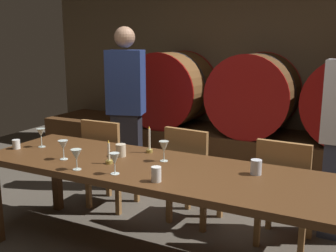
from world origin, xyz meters
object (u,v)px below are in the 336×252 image
(cup_far_left, at_px, (16,144))
(cup_center_left, at_px, (121,150))
(dining_table, at_px, (157,175))
(wine_glass_far_right, at_px, (164,147))
(wine_barrel_left, at_px, (172,89))
(chair_left, at_px, (108,159))
(candle_right, at_px, (149,145))
(candle_left, at_px, (109,157))
(wine_glass_far_left, at_px, (41,133))
(guest_left, at_px, (126,107))
(wine_barrel_center, at_px, (255,94))
(wine_glass_center, at_px, (76,155))
(wine_glass_left, at_px, (63,146))
(chair_right, at_px, (284,188))
(cup_far_right, at_px, (256,167))
(cup_center_right, at_px, (156,174))
(wine_glass_right, at_px, (115,159))
(chair_center, at_px, (192,171))

(cup_far_left, relative_size, cup_center_left, 0.79)
(dining_table, height_order, wine_glass_far_right, wine_glass_far_right)
(wine_barrel_left, xyz_separation_m, cup_center_left, (0.66, -2.22, -0.20))
(cup_center_left, bearing_deg, chair_left, 134.00)
(cup_center_left, bearing_deg, dining_table, -14.23)
(dining_table, bearing_deg, candle_right, 127.49)
(candle_left, relative_size, candle_right, 0.82)
(wine_glass_far_left, bearing_deg, guest_left, 84.40)
(wine_barrel_center, relative_size, wine_glass_center, 6.68)
(chair_left, xyz_separation_m, guest_left, (-0.14, 0.55, 0.41))
(wine_glass_center, bearing_deg, wine_glass_far_left, 152.75)
(candle_left, distance_m, wine_glass_left, 0.38)
(wine_glass_far_left, bearing_deg, wine_glass_left, -25.02)
(chair_right, distance_m, cup_far_right, 0.55)
(wine_barrel_left, relative_size, cup_center_left, 10.06)
(wine_glass_far_right, bearing_deg, cup_center_right, -69.00)
(wine_glass_center, bearing_deg, wine_glass_far_right, 44.77)
(wine_glass_far_left, xyz_separation_m, wine_glass_right, (0.94, -0.29, -0.02))
(dining_table, height_order, wine_glass_center, wine_glass_center)
(wine_glass_far_left, distance_m, wine_glass_center, 0.73)
(candle_right, height_order, wine_glass_right, candle_right)
(candle_left, xyz_separation_m, wine_glass_far_left, (-0.77, 0.12, 0.07))
(chair_left, height_order, wine_glass_far_right, same)
(wine_glass_left, bearing_deg, wine_glass_center, -30.76)
(guest_left, relative_size, wine_glass_far_left, 10.98)
(dining_table, xyz_separation_m, cup_far_left, (-1.25, -0.12, 0.10))
(cup_center_left, bearing_deg, cup_far_right, 3.20)
(candle_right, bearing_deg, chair_center, 61.56)
(candle_left, distance_m, cup_center_right, 0.51)
(wine_glass_far_right, bearing_deg, chair_right, 30.85)
(wine_glass_far_right, relative_size, cup_center_left, 1.58)
(wine_barrel_left, height_order, cup_far_left, wine_barrel_left)
(wine_glass_far_left, bearing_deg, cup_center_right, -13.11)
(wine_glass_far_right, height_order, cup_center_right, wine_glass_far_right)
(wine_barrel_center, relative_size, cup_center_right, 10.03)
(chair_left, bearing_deg, wine_glass_far_right, 149.88)
(wine_barrel_center, distance_m, wine_glass_right, 2.60)
(wine_barrel_left, distance_m, wine_glass_center, 2.69)
(cup_far_left, bearing_deg, cup_center_left, 13.17)
(chair_center, distance_m, candle_right, 0.52)
(chair_left, relative_size, wine_glass_right, 6.02)
(wine_barrel_left, relative_size, wine_glass_left, 6.64)
(chair_left, xyz_separation_m, wine_glass_left, (0.16, -0.78, 0.34))
(wine_glass_center, height_order, cup_far_right, wine_glass_center)
(wine_glass_far_right, xyz_separation_m, cup_far_right, (0.69, 0.02, -0.06))
(wine_glass_right, bearing_deg, cup_center_right, -0.14)
(cup_far_right, bearing_deg, wine_glass_far_right, -178.43)
(wine_barrel_left, bearing_deg, chair_left, -84.67)
(candle_right, xyz_separation_m, wine_glass_center, (-0.24, -0.60, 0.04))
(chair_left, distance_m, wine_glass_right, 1.17)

